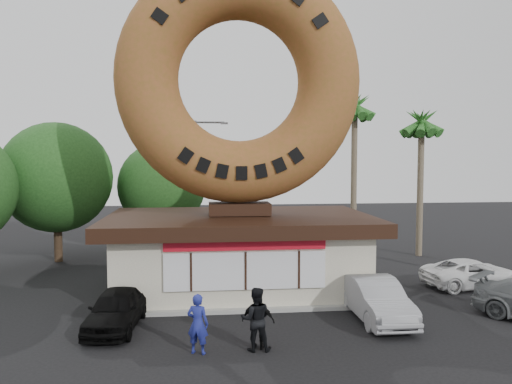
{
  "coord_description": "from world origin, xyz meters",
  "views": [
    {
      "loc": [
        -1.54,
        -15.18,
        5.75
      ],
      "look_at": [
        0.5,
        4.0,
        4.4
      ],
      "focal_mm": 35.0,
      "sensor_mm": 36.0,
      "label": 1
    }
  ],
  "objects_px": {
    "car_white": "(473,273)",
    "car_black": "(116,309)",
    "person_center": "(256,319)",
    "giant_donut": "(239,81)",
    "car_silver": "(376,299)",
    "person_left": "(198,324)",
    "donut_shop": "(239,250)",
    "street_lamp": "(198,178)",
    "person_right": "(258,321)"
  },
  "relations": [
    {
      "from": "car_white",
      "to": "car_black",
      "type": "bearing_deg",
      "value": 97.92
    },
    {
      "from": "car_black",
      "to": "car_white",
      "type": "xyz_separation_m",
      "value": [
        14.78,
        3.78,
        -0.04
      ]
    },
    {
      "from": "person_center",
      "to": "car_white",
      "type": "relative_size",
      "value": 0.43
    },
    {
      "from": "giant_donut",
      "to": "car_silver",
      "type": "bearing_deg",
      "value": -43.89
    },
    {
      "from": "person_center",
      "to": "car_black",
      "type": "bearing_deg",
      "value": -23.95
    },
    {
      "from": "person_left",
      "to": "person_center",
      "type": "relative_size",
      "value": 0.94
    },
    {
      "from": "donut_shop",
      "to": "street_lamp",
      "type": "distance_m",
      "value": 10.54
    },
    {
      "from": "person_left",
      "to": "car_white",
      "type": "xyz_separation_m",
      "value": [
        12.02,
        6.25,
        -0.27
      ]
    },
    {
      "from": "person_left",
      "to": "person_right",
      "type": "bearing_deg",
      "value": -154.01
    },
    {
      "from": "donut_shop",
      "to": "car_silver",
      "type": "relative_size",
      "value": 2.55
    },
    {
      "from": "person_left",
      "to": "car_silver",
      "type": "relative_size",
      "value": 0.41
    },
    {
      "from": "donut_shop",
      "to": "car_silver",
      "type": "bearing_deg",
      "value": -43.79
    },
    {
      "from": "person_center",
      "to": "person_right",
      "type": "height_order",
      "value": "person_center"
    },
    {
      "from": "car_black",
      "to": "car_silver",
      "type": "height_order",
      "value": "car_silver"
    },
    {
      "from": "giant_donut",
      "to": "person_left",
      "type": "height_order",
      "value": "giant_donut"
    },
    {
      "from": "person_left",
      "to": "car_silver",
      "type": "height_order",
      "value": "person_left"
    },
    {
      "from": "person_left",
      "to": "car_white",
      "type": "bearing_deg",
      "value": -132.84
    },
    {
      "from": "street_lamp",
      "to": "car_white",
      "type": "distance_m",
      "value": 16.57
    },
    {
      "from": "donut_shop",
      "to": "person_left",
      "type": "xyz_separation_m",
      "value": [
        -1.72,
        -6.82,
        -0.88
      ]
    },
    {
      "from": "street_lamp",
      "to": "car_silver",
      "type": "distance_m",
      "value": 16.17
    },
    {
      "from": "person_center",
      "to": "car_white",
      "type": "bearing_deg",
      "value": -144.85
    },
    {
      "from": "car_white",
      "to": "person_right",
      "type": "bearing_deg",
      "value": 114.17
    },
    {
      "from": "street_lamp",
      "to": "car_silver",
      "type": "xyz_separation_m",
      "value": [
        6.4,
        -14.37,
        -3.76
      ]
    },
    {
      "from": "person_left",
      "to": "person_right",
      "type": "height_order",
      "value": "person_left"
    },
    {
      "from": "donut_shop",
      "to": "car_silver",
      "type": "distance_m",
      "value": 6.38
    },
    {
      "from": "person_right",
      "to": "street_lamp",
      "type": "bearing_deg",
      "value": -63.24
    },
    {
      "from": "person_center",
      "to": "person_right",
      "type": "relative_size",
      "value": 1.11
    },
    {
      "from": "person_right",
      "to": "car_silver",
      "type": "distance_m",
      "value": 5.01
    },
    {
      "from": "car_white",
      "to": "giant_donut",
      "type": "bearing_deg",
      "value": 80.31
    },
    {
      "from": "person_center",
      "to": "car_silver",
      "type": "bearing_deg",
      "value": -148.04
    },
    {
      "from": "donut_shop",
      "to": "street_lamp",
      "type": "xyz_separation_m",
      "value": [
        -1.86,
        10.02,
        2.72
      ]
    },
    {
      "from": "street_lamp",
      "to": "person_right",
      "type": "bearing_deg",
      "value": -83.38
    },
    {
      "from": "car_white",
      "to": "street_lamp",
      "type": "bearing_deg",
      "value": 42.51
    },
    {
      "from": "giant_donut",
      "to": "person_center",
      "type": "height_order",
      "value": "giant_donut"
    },
    {
      "from": "person_left",
      "to": "giant_donut",
      "type": "bearing_deg",
      "value": -84.46
    },
    {
      "from": "person_center",
      "to": "person_right",
      "type": "bearing_deg",
      "value": -120.53
    },
    {
      "from": "donut_shop",
      "to": "person_right",
      "type": "relative_size",
      "value": 6.53
    },
    {
      "from": "street_lamp",
      "to": "giant_donut",
      "type": "bearing_deg",
      "value": -79.49
    },
    {
      "from": "donut_shop",
      "to": "car_white",
      "type": "xyz_separation_m",
      "value": [
        10.3,
        -0.57,
        -1.15
      ]
    },
    {
      "from": "person_center",
      "to": "car_black",
      "type": "distance_m",
      "value": 5.08
    },
    {
      "from": "donut_shop",
      "to": "street_lamp",
      "type": "bearing_deg",
      "value": 100.5
    },
    {
      "from": "street_lamp",
      "to": "person_center",
      "type": "relative_size",
      "value": 4.21
    },
    {
      "from": "donut_shop",
      "to": "giant_donut",
      "type": "relative_size",
      "value": 1.09
    },
    {
      "from": "giant_donut",
      "to": "person_right",
      "type": "distance_m",
      "value": 10.47
    },
    {
      "from": "giant_donut",
      "to": "person_right",
      "type": "bearing_deg",
      "value": -89.35
    },
    {
      "from": "giant_donut",
      "to": "car_black",
      "type": "height_order",
      "value": "giant_donut"
    },
    {
      "from": "person_left",
      "to": "car_white",
      "type": "relative_size",
      "value": 0.4
    },
    {
      "from": "street_lamp",
      "to": "person_right",
      "type": "height_order",
      "value": "street_lamp"
    },
    {
      "from": "donut_shop",
      "to": "car_white",
      "type": "height_order",
      "value": "donut_shop"
    },
    {
      "from": "car_black",
      "to": "car_white",
      "type": "bearing_deg",
      "value": 19.07
    }
  ]
}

